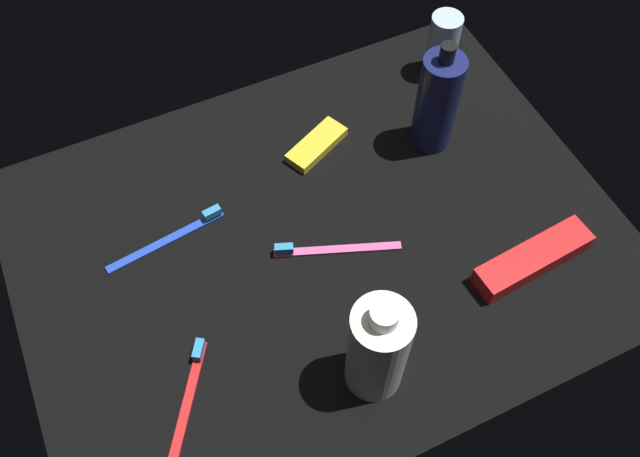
% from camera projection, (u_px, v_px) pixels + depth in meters
% --- Properties ---
extents(ground_plane, '(0.84, 0.64, 0.01)m').
position_uv_depth(ground_plane, '(320.00, 242.00, 0.95)').
color(ground_plane, black).
extents(lotion_bottle, '(0.06, 0.06, 0.19)m').
position_uv_depth(lotion_bottle, '(437.00, 102.00, 0.97)').
color(lotion_bottle, navy).
rests_on(lotion_bottle, ground_plane).
extents(bodywash_bottle, '(0.07, 0.07, 0.19)m').
position_uv_depth(bodywash_bottle, '(378.00, 349.00, 0.77)').
color(bodywash_bottle, silver).
rests_on(bodywash_bottle, ground_plane).
extents(deodorant_stick, '(0.05, 0.05, 0.11)m').
position_uv_depth(deodorant_stick, '(443.00, 45.00, 1.08)').
color(deodorant_stick, silver).
rests_on(deodorant_stick, ground_plane).
extents(toothbrush_pink, '(0.17, 0.08, 0.02)m').
position_uv_depth(toothbrush_pink, '(330.00, 249.00, 0.93)').
color(toothbrush_pink, '#E55999').
rests_on(toothbrush_pink, ground_plane).
extents(toothbrush_red, '(0.11, 0.16, 0.02)m').
position_uv_depth(toothbrush_red, '(187.00, 400.00, 0.82)').
color(toothbrush_red, red).
rests_on(toothbrush_red, ground_plane).
extents(toothbrush_blue, '(0.18, 0.04, 0.02)m').
position_uv_depth(toothbrush_blue, '(173.00, 236.00, 0.94)').
color(toothbrush_blue, blue).
rests_on(toothbrush_blue, ground_plane).
extents(toothpaste_box_red, '(0.18, 0.06, 0.03)m').
position_uv_depth(toothpaste_box_red, '(533.00, 259.00, 0.91)').
color(toothpaste_box_red, red).
rests_on(toothpaste_box_red, ground_plane).
extents(snack_bar_yellow, '(0.11, 0.08, 0.01)m').
position_uv_depth(snack_bar_yellow, '(317.00, 145.00, 1.03)').
color(snack_bar_yellow, yellow).
rests_on(snack_bar_yellow, ground_plane).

